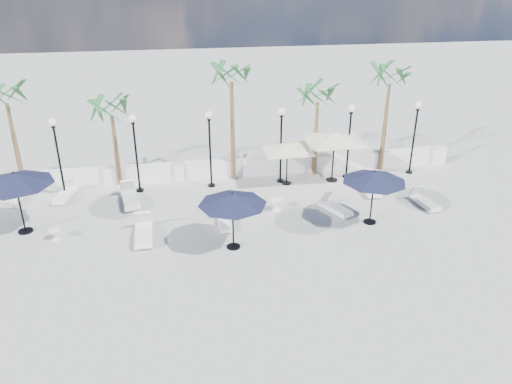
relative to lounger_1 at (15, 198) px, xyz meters
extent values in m
plane|color=#9D9D98|center=(9.19, -6.22, -0.21)|extent=(100.00, 100.00, 0.00)
cube|color=white|center=(9.19, 1.28, 0.24)|extent=(26.00, 0.30, 0.90)
cube|color=white|center=(9.19, 1.28, 0.76)|extent=(26.00, 0.12, 0.08)
cylinder|color=black|center=(2.19, 0.28, -0.16)|extent=(0.36, 0.36, 0.10)
cylinder|color=black|center=(2.19, 0.28, 1.54)|extent=(0.10, 0.10, 3.50)
cylinder|color=black|center=(2.19, 0.28, 3.24)|extent=(0.18, 0.18, 0.10)
sphere|color=white|center=(2.19, 0.28, 3.45)|extent=(0.36, 0.36, 0.36)
cylinder|color=black|center=(5.69, 0.28, -0.16)|extent=(0.36, 0.36, 0.10)
cylinder|color=black|center=(5.69, 0.28, 1.54)|extent=(0.10, 0.10, 3.50)
cylinder|color=black|center=(5.69, 0.28, 3.24)|extent=(0.18, 0.18, 0.10)
sphere|color=white|center=(5.69, 0.28, 3.45)|extent=(0.36, 0.36, 0.36)
cylinder|color=black|center=(9.19, 0.28, -0.16)|extent=(0.36, 0.36, 0.10)
cylinder|color=black|center=(9.19, 0.28, 1.54)|extent=(0.10, 0.10, 3.50)
cylinder|color=black|center=(9.19, 0.28, 3.24)|extent=(0.18, 0.18, 0.10)
sphere|color=white|center=(9.19, 0.28, 3.45)|extent=(0.36, 0.36, 0.36)
cylinder|color=black|center=(12.69, 0.28, -0.16)|extent=(0.36, 0.36, 0.10)
cylinder|color=black|center=(12.69, 0.28, 1.54)|extent=(0.10, 0.10, 3.50)
cylinder|color=black|center=(12.69, 0.28, 3.24)|extent=(0.18, 0.18, 0.10)
sphere|color=white|center=(12.69, 0.28, 3.45)|extent=(0.36, 0.36, 0.36)
cylinder|color=black|center=(16.19, 0.28, -0.16)|extent=(0.36, 0.36, 0.10)
cylinder|color=black|center=(16.19, 0.28, 1.54)|extent=(0.10, 0.10, 3.50)
cylinder|color=black|center=(16.19, 0.28, 3.24)|extent=(0.18, 0.18, 0.10)
sphere|color=white|center=(16.19, 0.28, 3.45)|extent=(0.36, 0.36, 0.36)
cylinder|color=black|center=(19.69, 0.28, -0.16)|extent=(0.36, 0.36, 0.10)
cylinder|color=black|center=(19.69, 0.28, 1.54)|extent=(0.10, 0.10, 3.50)
cylinder|color=black|center=(19.69, 0.28, 3.24)|extent=(0.18, 0.18, 0.10)
sphere|color=white|center=(19.69, 0.28, 3.45)|extent=(0.36, 0.36, 0.36)
cone|color=brown|center=(0.19, 1.08, 1.99)|extent=(0.28, 0.28, 4.40)
cone|color=brown|center=(4.69, 1.08, 1.59)|extent=(0.28, 0.28, 3.60)
cone|color=brown|center=(10.39, 1.08, 2.29)|extent=(0.28, 0.28, 5.00)
cone|color=brown|center=(14.69, 1.08, 1.69)|extent=(0.28, 0.28, 3.80)
cone|color=brown|center=(18.39, 1.08, 2.09)|extent=(0.28, 0.28, 4.60)
cube|color=white|center=(0.00, -0.02, -0.08)|extent=(0.82, 1.71, 0.09)
cube|color=white|center=(-0.04, -0.24, 0.02)|extent=(0.69, 1.18, 0.09)
cube|color=white|center=(0.11, 0.64, 0.25)|extent=(0.57, 0.47, 0.51)
cube|color=white|center=(2.22, -0.04, -0.07)|extent=(0.92, 1.87, 0.10)
cube|color=white|center=(2.17, -0.28, 0.04)|extent=(0.77, 1.29, 0.10)
cube|color=white|center=(2.35, 0.68, 0.29)|extent=(0.63, 0.52, 0.56)
cube|color=white|center=(6.04, -4.44, -0.04)|extent=(0.75, 2.08, 0.11)
cube|color=white|center=(6.04, -4.72, 0.08)|extent=(0.68, 1.41, 0.11)
cube|color=white|center=(6.02, -3.60, 0.37)|extent=(0.66, 0.51, 0.65)
cube|color=white|center=(5.31, -1.06, -0.04)|extent=(1.03, 2.18, 0.11)
cube|color=white|center=(5.36, -1.34, 0.08)|extent=(0.88, 1.50, 0.11)
cube|color=white|center=(5.17, -0.22, 0.38)|extent=(0.73, 0.60, 0.65)
cube|color=white|center=(9.39, -3.93, -0.08)|extent=(0.54, 1.58, 0.09)
cube|color=white|center=(9.39, -4.14, 0.01)|extent=(0.50, 1.07, 0.09)
cube|color=white|center=(9.38, -3.29, 0.23)|extent=(0.50, 0.38, 0.49)
cube|color=white|center=(14.40, -3.47, -0.07)|extent=(1.29, 1.86, 0.10)
cube|color=white|center=(14.50, -3.69, 0.04)|extent=(1.01, 1.32, 0.10)
cube|color=white|center=(14.10, -2.82, 0.29)|extent=(0.68, 0.62, 0.55)
cube|color=white|center=(18.64, -3.55, -0.07)|extent=(0.84, 1.82, 0.09)
cube|color=white|center=(18.68, -3.78, 0.04)|extent=(0.72, 1.25, 0.09)
cube|color=white|center=(18.54, -2.85, 0.28)|extent=(0.61, 0.49, 0.55)
cube|color=white|center=(16.70, -1.61, -0.04)|extent=(0.81, 2.08, 0.11)
cube|color=white|center=(16.69, -1.89, 0.08)|extent=(0.72, 1.42, 0.11)
cube|color=white|center=(16.75, -0.78, 0.36)|extent=(0.67, 0.52, 0.64)
cylinder|color=white|center=(2.54, -3.94, -0.20)|extent=(0.34, 0.34, 0.03)
cylinder|color=white|center=(2.54, -3.94, -0.01)|extent=(0.05, 0.05, 0.41)
cylinder|color=white|center=(2.54, -3.94, 0.21)|extent=(0.44, 0.44, 0.03)
cylinder|color=white|center=(4.88, -0.02, -0.20)|extent=(0.36, 0.36, 0.03)
cylinder|color=white|center=(4.88, -0.02, 0.00)|extent=(0.05, 0.05, 0.43)
cylinder|color=white|center=(4.88, -0.02, 0.23)|extent=(0.47, 0.47, 0.03)
cylinder|color=white|center=(11.85, -2.88, -0.19)|extent=(0.44, 0.44, 0.03)
cylinder|color=white|center=(11.85, -2.88, 0.05)|extent=(0.07, 0.07, 0.52)
cylinder|color=white|center=(11.85, -2.88, 0.32)|extent=(0.57, 0.57, 0.03)
cylinder|color=black|center=(1.17, -3.07, -0.18)|extent=(0.59, 0.59, 0.06)
cylinder|color=black|center=(1.17, -3.07, 1.08)|extent=(0.07, 0.07, 2.59)
cone|color=black|center=(1.17, -3.07, 2.19)|extent=(3.06, 3.06, 0.48)
sphere|color=black|center=(1.17, -3.07, 2.45)|extent=(0.08, 0.08, 0.08)
cylinder|color=black|center=(9.54, -5.72, -0.18)|extent=(0.53, 0.53, 0.06)
cylinder|color=black|center=(9.54, -5.72, 0.93)|extent=(0.07, 0.07, 2.27)
cone|color=black|center=(9.54, -5.72, 1.89)|extent=(2.65, 2.65, 0.43)
sphere|color=black|center=(9.54, -5.72, 2.13)|extent=(0.08, 0.08, 0.08)
cylinder|color=black|center=(15.57, -4.65, -0.18)|extent=(0.54, 0.54, 0.06)
cylinder|color=black|center=(15.57, -4.65, 0.94)|extent=(0.07, 0.07, 2.31)
cone|color=black|center=(15.57, -4.65, 1.93)|extent=(2.70, 2.70, 0.43)
sphere|color=black|center=(15.57, -4.65, 2.17)|extent=(0.08, 0.08, 0.08)
cylinder|color=black|center=(12.95, -0.02, -0.18)|extent=(0.48, 0.48, 0.05)
cylinder|color=black|center=(12.95, -0.02, 0.84)|extent=(0.06, 0.06, 2.10)
pyramid|color=beige|center=(12.95, -0.02, 1.92)|extent=(4.65, 4.65, 0.32)
cylinder|color=black|center=(15.33, -0.02, -0.18)|extent=(0.58, 0.58, 0.07)
cylinder|color=black|center=(15.33, -0.02, 1.05)|extent=(0.08, 0.08, 2.52)
pyramid|color=beige|center=(15.33, -0.02, 2.34)|extent=(5.47, 5.47, 0.39)
camera|label=1|loc=(7.63, -22.49, 9.99)|focal=35.00mm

